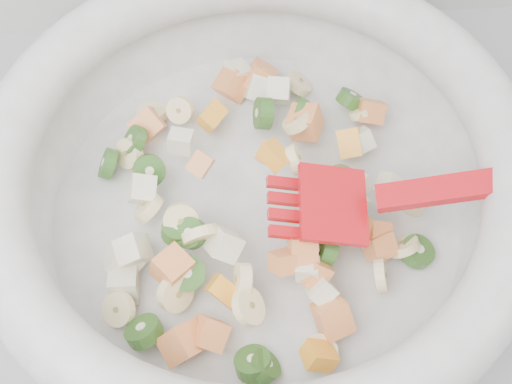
{
  "coord_description": "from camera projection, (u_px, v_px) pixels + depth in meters",
  "views": [
    {
      "loc": [
        -0.04,
        1.23,
        1.41
      ],
      "look_at": [
        -0.02,
        1.51,
        0.95
      ],
      "focal_mm": 50.0,
      "sensor_mm": 36.0,
      "label": 1
    }
  ],
  "objects": [
    {
      "name": "mixing_bowl",
      "position": [
        256.0,
        183.0,
        0.53
      ],
      "size": [
        0.48,
        0.41,
        0.13
      ],
      "color": "silver",
      "rests_on": "counter"
    }
  ]
}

